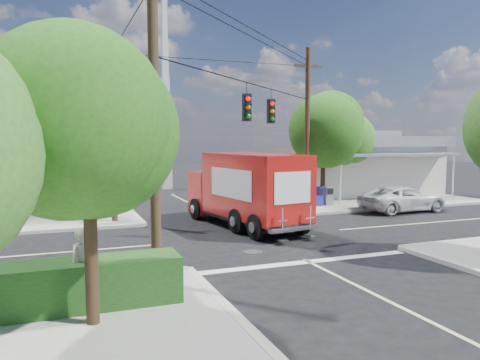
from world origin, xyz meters
TOP-DOWN VIEW (x-y plane):
  - ground at (0.00, 0.00)m, footprint 120.00×120.00m
  - sidewalk_ne at (10.88, 10.88)m, footprint 14.12×14.12m
  - road_markings at (0.00, -1.47)m, footprint 32.00×32.00m
  - building_ne at (12.50, 11.97)m, footprint 11.80×10.20m
  - radio_tower at (0.50, 20.00)m, footprint 0.80×0.80m
  - tree_sw_front at (-6.99, -7.54)m, footprint 3.88×3.78m
  - tree_ne_front at (7.21, 6.76)m, footprint 4.21×4.14m
  - tree_ne_back at (9.81, 8.96)m, footprint 3.77×3.66m
  - palm_nw_front at (-7.50, 7.50)m, footprint 3.01×3.08m
  - palm_nw_back at (-9.50, 9.00)m, footprint 3.01×3.08m
  - utility_poles at (-1.58, 1.60)m, footprint 12.00×10.68m
  - picket_fence at (-7.80, -5.60)m, footprint 5.94×0.06m
  - hedge_sw at (-8.00, -6.40)m, footprint 6.20×1.20m
  - vending_boxes at (6.50, 6.20)m, footprint 1.90×0.50m
  - delivery_truck at (0.37, 2.19)m, footprint 3.60×8.11m
  - parked_car at (10.36, 3.39)m, footprint 5.12×2.52m
  - pedestrian at (-7.11, -6.38)m, footprint 0.81×0.70m

SIDE VIEW (x-z plane):
  - ground at x=0.00m, z-range 0.00..0.00m
  - road_markings at x=0.00m, z-range 0.00..0.01m
  - sidewalk_ne at x=10.88m, z-range 0.00..0.14m
  - picket_fence at x=-7.80m, z-range 0.18..1.18m
  - hedge_sw at x=-8.00m, z-range 0.14..1.24m
  - vending_boxes at x=6.50m, z-range 0.14..1.24m
  - parked_car at x=10.36m, z-range 0.00..1.40m
  - pedestrian at x=-7.11m, z-range 0.14..2.01m
  - delivery_truck at x=0.37m, z-range 0.03..3.42m
  - building_ne at x=12.50m, z-range 0.07..4.57m
  - tree_ne_back at x=9.81m, z-range 1.27..7.10m
  - tree_sw_front at x=-6.99m, z-range 1.32..7.35m
  - palm_nw_back at x=-9.50m, z-range 2.08..7.27m
  - utility_poles at x=-1.58m, z-range 0.17..9.17m
  - tree_ne_front at x=7.21m, z-range 1.44..8.09m
  - palm_nw_front at x=-7.50m, z-range 2.25..7.84m
  - radio_tower at x=0.50m, z-range -2.86..14.14m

